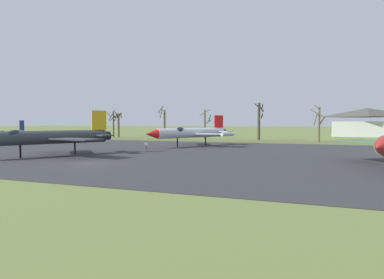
{
  "coord_description": "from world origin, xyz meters",
  "views": [
    {
      "loc": [
        19.83,
        -25.39,
        4.05
      ],
      "look_at": [
        5.05,
        15.98,
        1.67
      ],
      "focal_mm": 29.52,
      "sensor_mm": 36.0,
      "label": 1
    }
  ],
  "objects_px": {
    "visitor_building": "(367,122)",
    "jet_fighter_rear_center": "(191,133)",
    "jet_fighter_rear_left": "(8,134)",
    "info_placard_rear_center": "(146,145)",
    "jet_fighter_front_right": "(45,137)"
  },
  "relations": [
    {
      "from": "info_placard_rear_center",
      "to": "jet_fighter_rear_left",
      "type": "xyz_separation_m",
      "value": [
        -31.28,
        3.33,
        1.16
      ]
    },
    {
      "from": "visitor_building",
      "to": "info_placard_rear_center",
      "type": "bearing_deg",
      "value": -122.24
    },
    {
      "from": "jet_fighter_rear_center",
      "to": "visitor_building",
      "type": "distance_m",
      "value": 64.08
    },
    {
      "from": "jet_fighter_rear_left",
      "to": "visitor_building",
      "type": "relative_size",
      "value": 0.61
    },
    {
      "from": "jet_fighter_front_right",
      "to": "jet_fighter_rear_center",
      "type": "height_order",
      "value": "jet_fighter_front_right"
    },
    {
      "from": "info_placard_rear_center",
      "to": "visitor_building",
      "type": "distance_m",
      "value": 73.08
    },
    {
      "from": "visitor_building",
      "to": "jet_fighter_rear_center",
      "type": "bearing_deg",
      "value": -122.96
    },
    {
      "from": "jet_fighter_front_right",
      "to": "info_placard_rear_center",
      "type": "bearing_deg",
      "value": 61.52
    },
    {
      "from": "jet_fighter_front_right",
      "to": "jet_fighter_rear_center",
      "type": "relative_size",
      "value": 1.01
    },
    {
      "from": "jet_fighter_rear_left",
      "to": "info_placard_rear_center",
      "type": "bearing_deg",
      "value": -6.07
    },
    {
      "from": "visitor_building",
      "to": "jet_fighter_front_right",
      "type": "bearing_deg",
      "value": -121.64
    },
    {
      "from": "jet_fighter_rear_center",
      "to": "jet_fighter_front_right",
      "type": "bearing_deg",
      "value": -117.96
    },
    {
      "from": "jet_fighter_rear_center",
      "to": "info_placard_rear_center",
      "type": "distance_m",
      "value": 9.14
    },
    {
      "from": "jet_fighter_rear_center",
      "to": "info_placard_rear_center",
      "type": "relative_size",
      "value": 14.79
    },
    {
      "from": "jet_fighter_rear_left",
      "to": "jet_fighter_rear_center",
      "type": "bearing_deg",
      "value": 7.52
    }
  ]
}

